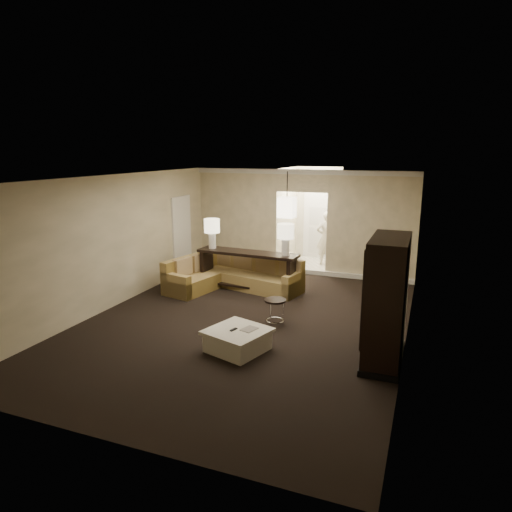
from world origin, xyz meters
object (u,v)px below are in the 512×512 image
at_px(sectional_sofa, 231,276).
at_px(person, 326,235).
at_px(coffee_table, 238,340).
at_px(armoire, 386,303).
at_px(drink_table, 275,307).
at_px(console_table, 248,267).

bearing_deg(sectional_sofa, person, 75.86).
height_order(coffee_table, person, person).
xyz_separation_m(armoire, person, (-2.24, 5.89, -0.09)).
bearing_deg(armoire, coffee_table, -168.03).
xyz_separation_m(sectional_sofa, armoire, (3.86, -2.70, 0.65)).
relative_size(sectional_sofa, coffee_table, 2.65).
xyz_separation_m(coffee_table, armoire, (2.31, 0.49, 0.78)).
height_order(coffee_table, drink_table, drink_table).
height_order(sectional_sofa, drink_table, sectional_sofa).
distance_m(console_table, armoire, 4.39).
relative_size(coffee_table, drink_table, 2.22).
distance_m(sectional_sofa, person, 3.62).
xyz_separation_m(console_table, armoire, (3.43, -2.71, 0.40)).
bearing_deg(drink_table, sectional_sofa, 133.13).
bearing_deg(sectional_sofa, drink_table, -34.12).
xyz_separation_m(console_table, drink_table, (1.34, -1.90, -0.19)).
bearing_deg(person, console_table, 52.17).
bearing_deg(person, armoire, 93.54).
bearing_deg(coffee_table, drink_table, 80.34).
relative_size(armoire, person, 1.15).
bearing_deg(console_table, armoire, -35.58).
distance_m(console_table, person, 3.40).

